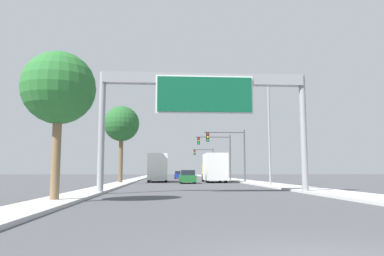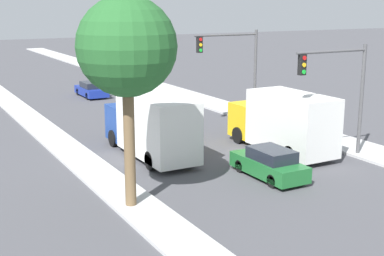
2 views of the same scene
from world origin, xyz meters
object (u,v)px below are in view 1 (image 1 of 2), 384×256
(sign_gantry, at_px, (204,95))
(car_far_center, at_px, (187,177))
(truck_box_secondary, at_px, (214,168))
(palm_tree_foreground, at_px, (59,89))
(traffic_light_mid_block, at_px, (219,150))
(traffic_light_near_intersection, at_px, (231,147))
(palm_tree_background, at_px, (122,124))
(traffic_light_far_intersection, at_px, (206,158))
(street_lamp_right, at_px, (266,126))
(car_mid_right, at_px, (179,175))
(truck_box_primary, at_px, (158,168))

(sign_gantry, distance_m, car_far_center, 20.14)
(truck_box_secondary, height_order, palm_tree_foreground, palm_tree_foreground)
(traffic_light_mid_block, relative_size, palm_tree_foreground, 0.96)
(traffic_light_near_intersection, bearing_deg, sign_gantry, -104.56)
(palm_tree_foreground, distance_m, palm_tree_background, 25.30)
(palm_tree_foreground, relative_size, palm_tree_background, 0.78)
(car_far_center, bearing_deg, traffic_light_far_intersection, 79.94)
(traffic_light_near_intersection, xyz_separation_m, palm_tree_background, (-12.72, -1.15, 2.42))
(traffic_light_mid_block, distance_m, street_lamp_right, 20.56)
(car_mid_right, relative_size, truck_box_secondary, 0.59)
(street_lamp_right, bearing_deg, car_far_center, 124.11)
(car_far_center, xyz_separation_m, palm_tree_background, (-7.50, -0.43, 5.95))
(truck_box_primary, relative_size, street_lamp_right, 0.85)
(truck_box_secondary, bearing_deg, truck_box_primary, 158.32)
(palm_tree_foreground, bearing_deg, truck_box_secondary, 69.56)
(car_mid_right, bearing_deg, truck_box_primary, -99.63)
(traffic_light_far_intersection, relative_size, palm_tree_foreground, 0.86)
(car_far_center, height_order, palm_tree_background, palm_tree_background)
(car_mid_right, relative_size, traffic_light_near_intersection, 0.71)
(traffic_light_far_intersection, relative_size, street_lamp_right, 0.63)
(truck_box_primary, bearing_deg, car_far_center, -60.31)
(truck_box_primary, relative_size, truck_box_secondary, 1.07)
(traffic_light_near_intersection, bearing_deg, palm_tree_background, -174.84)
(traffic_light_near_intersection, xyz_separation_m, palm_tree_foreground, (-12.54, -26.40, 0.89))
(traffic_light_mid_block, height_order, traffic_light_far_intersection, traffic_light_mid_block)
(truck_box_primary, xyz_separation_m, traffic_light_far_intersection, (8.95, 24.58, 2.19))
(car_far_center, relative_size, truck_box_primary, 0.54)
(car_mid_right, height_order, car_far_center, car_far_center)
(traffic_light_mid_block, distance_m, traffic_light_far_intersection, 20.01)
(street_lamp_right, bearing_deg, traffic_light_far_intersection, 91.65)
(traffic_light_near_intersection, xyz_separation_m, street_lamp_right, (1.40, -10.49, 1.23))
(traffic_light_far_intersection, height_order, palm_tree_foreground, palm_tree_foreground)
(car_mid_right, xyz_separation_m, traffic_light_far_intersection, (5.45, 3.95, 3.31))
(traffic_light_far_intersection, bearing_deg, traffic_light_mid_block, -90.77)
(traffic_light_near_intersection, distance_m, street_lamp_right, 10.65)
(truck_box_secondary, height_order, street_lamp_right, street_lamp_right)
(traffic_light_mid_block, relative_size, palm_tree_background, 0.76)
(traffic_light_mid_block, xyz_separation_m, palm_tree_background, (-12.68, -11.15, 2.18))
(palm_tree_background, distance_m, street_lamp_right, 16.97)
(truck_box_secondary, relative_size, palm_tree_background, 0.86)
(sign_gantry, height_order, traffic_light_mid_block, sign_gantry)
(car_mid_right, distance_m, car_far_center, 26.77)
(car_mid_right, bearing_deg, car_far_center, -90.00)
(sign_gantry, height_order, street_lamp_right, street_lamp_right)
(traffic_light_far_intersection, xyz_separation_m, street_lamp_right, (1.16, -40.49, 1.49))
(truck_box_primary, bearing_deg, car_mid_right, 80.37)
(traffic_light_far_intersection, distance_m, street_lamp_right, 40.53)
(car_far_center, distance_m, truck_box_primary, 7.15)
(traffic_light_far_intersection, bearing_deg, palm_tree_background, -112.58)
(traffic_light_near_intersection, distance_m, palm_tree_background, 13.00)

